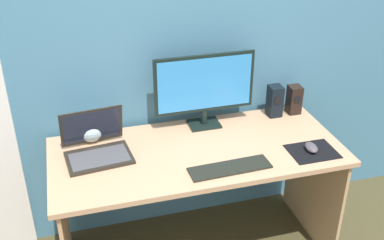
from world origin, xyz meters
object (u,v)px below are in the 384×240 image
at_px(monitor, 204,87).
at_px(fishbowl, 90,129).
at_px(speaker_near_monitor, 275,101).
at_px(keyboard_external, 230,168).
at_px(mouse, 311,147).
at_px(speaker_right, 294,100).
at_px(laptop, 97,147).

xyz_separation_m(monitor, fishbowl, (-0.65, 0.01, -0.17)).
height_order(speaker_near_monitor, keyboard_external, speaker_near_monitor).
xyz_separation_m(speaker_near_monitor, keyboard_external, (-0.45, -0.47, -0.09)).
bearing_deg(fishbowl, mouse, -21.08).
bearing_deg(keyboard_external, speaker_near_monitor, 44.19).
bearing_deg(speaker_near_monitor, fishbowl, 179.94).
bearing_deg(fishbowl, speaker_right, -0.05).
bearing_deg(laptop, fishbowl, 95.90).
xyz_separation_m(monitor, laptop, (-0.63, -0.15, -0.19)).
height_order(monitor, speaker_near_monitor, monitor).
distance_m(speaker_right, fishbowl, 1.21).
distance_m(fishbowl, mouse, 1.19).
height_order(monitor, laptop, monitor).
bearing_deg(mouse, speaker_near_monitor, 98.40).
height_order(speaker_right, fishbowl, speaker_right).
relative_size(monitor, keyboard_external, 1.38).
xyz_separation_m(laptop, fishbowl, (-0.02, 0.16, 0.02)).
height_order(laptop, keyboard_external, laptop).
bearing_deg(laptop, keyboard_external, -26.37).
distance_m(speaker_near_monitor, laptop, 1.08).
xyz_separation_m(monitor, speaker_near_monitor, (0.44, 0.00, -0.15)).
bearing_deg(speaker_right, speaker_near_monitor, 179.99).
bearing_deg(speaker_right, laptop, -172.46).
height_order(speaker_near_monitor, mouse, speaker_near_monitor).
distance_m(fishbowl, keyboard_external, 0.80).
bearing_deg(fishbowl, speaker_near_monitor, -0.06).
height_order(monitor, mouse, monitor).
bearing_deg(keyboard_external, mouse, 2.91).
relative_size(monitor, mouse, 5.74).
height_order(speaker_right, keyboard_external, speaker_right).
bearing_deg(speaker_right, keyboard_external, -140.84).
height_order(monitor, fishbowl, monitor).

